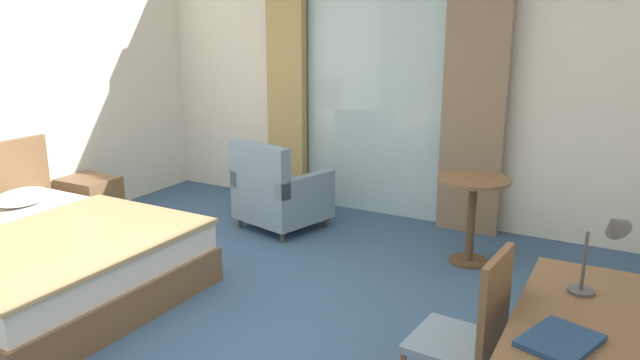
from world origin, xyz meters
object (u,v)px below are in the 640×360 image
object	(u,v)px
desk_chair	(471,332)
closed_book	(560,341)
desk_lamp	(608,236)
round_cafe_table	(472,202)
bed	(30,261)
writing_desk	(580,347)
nightstand	(90,201)
armchair_by_window	(279,194)

from	to	relation	value
desk_chair	closed_book	distance (m)	0.55
desk_lamp	closed_book	distance (m)	0.70
round_cafe_table	desk_lamp	bearing A→B (deg)	-57.86
bed	writing_desk	world-z (taller)	bed
bed	closed_book	bearing A→B (deg)	-3.37
desk_lamp	round_cafe_table	xyz separation A→B (m)	(-1.11, 1.76, -0.46)
desk_lamp	round_cafe_table	world-z (taller)	desk_lamp
nightstand	closed_book	size ratio (longest dim) A/B	1.57
closed_book	round_cafe_table	bearing A→B (deg)	130.92
bed	desk_chair	bearing A→B (deg)	0.96
nightstand	desk_chair	bearing A→B (deg)	-17.08
desk_lamp	armchair_by_window	bearing A→B (deg)	150.00
nightstand	bed	bearing A→B (deg)	-56.37
nightstand	writing_desk	world-z (taller)	writing_desk
desk_chair	closed_book	bearing A→B (deg)	-32.27
round_cafe_table	desk_chair	bearing A→B (deg)	-74.84
desk_chair	armchair_by_window	bearing A→B (deg)	139.54
writing_desk	armchair_by_window	distance (m)	3.67
desk_chair	armchair_by_window	world-z (taller)	desk_chair
desk_lamp	round_cafe_table	bearing A→B (deg)	122.14
armchair_by_window	closed_book	bearing A→B (deg)	-39.35
closed_book	round_cafe_table	world-z (taller)	closed_book
desk_chair	round_cafe_table	xyz separation A→B (m)	(-0.58, 2.13, 0.01)
closed_book	armchair_by_window	size ratio (longest dim) A/B	0.37
writing_desk	desk_lamp	xyz separation A→B (m)	(0.03, 0.46, 0.36)
bed	round_cafe_table	world-z (taller)	bed
bed	closed_book	distance (m)	3.72
writing_desk	armchair_by_window	bearing A→B (deg)	143.45
writing_desk	desk_chair	bearing A→B (deg)	169.20
desk_chair	writing_desk	bearing A→B (deg)	-10.80
bed	armchair_by_window	bearing A→B (deg)	69.08
bed	round_cafe_table	distance (m)	3.47
nightstand	desk_lamp	distance (m)	4.82
armchair_by_window	round_cafe_table	xyz separation A→B (m)	(1.86, 0.05, 0.19)
bed	armchair_by_window	xyz separation A→B (m)	(0.82, 2.14, 0.08)
nightstand	desk_chair	size ratio (longest dim) A/B	0.54
armchair_by_window	writing_desk	bearing A→B (deg)	-36.55
bed	desk_lamp	bearing A→B (deg)	6.36
round_cafe_table	nightstand	bearing A→B (deg)	-166.49
desk_lamp	desk_chair	bearing A→B (deg)	-145.22
bed	writing_desk	size ratio (longest dim) A/B	1.37
writing_desk	desk_chair	xyz separation A→B (m)	(-0.49, 0.09, -0.11)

